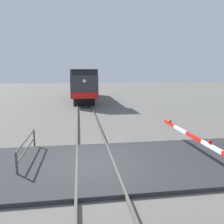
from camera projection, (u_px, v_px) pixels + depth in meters
The scene contains 6 objects.
ground_plane at pixel (95, 167), 8.74m from camera, with size 160.00×160.00×0.00m, color #605E59.
rail_track_left at pixel (77, 166), 8.62m from camera, with size 0.08×80.00×0.15m, color #59544C.
rail_track_right at pixel (113, 164), 8.83m from camera, with size 0.08×80.00×0.15m, color #59544C.
road_surface at pixel (95, 165), 8.73m from camera, with size 36.00×4.85×0.14m, color #2D2D30.
locomotive at pixel (83, 85), 30.27m from camera, with size 2.82×16.68×4.02m.
guard_railing at pixel (27, 146), 9.21m from camera, with size 0.08×3.22×0.95m.
Camera 1 is at (-0.56, -8.26, 3.58)m, focal length 36.00 mm.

